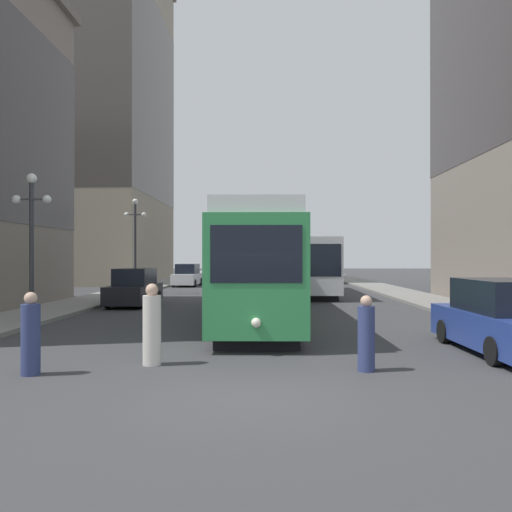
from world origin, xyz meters
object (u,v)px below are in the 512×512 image
Objects in this scene: parked_car_right_far at (501,319)px; pedestrian_crossing_far at (366,336)px; transit_bus at (311,264)px; pedestrian_on_sidewalk at (152,327)px; parked_car_left_near at (135,288)px; lamp_post_left_near at (32,223)px; parked_car_left_mid at (187,276)px; streetcar at (259,264)px; lamp_post_left_far at (135,231)px; pedestrian_crossing_near at (31,336)px.

parked_car_right_far is 4.23m from pedestrian_crossing_far.
transit_bus reaches higher than pedestrian_on_sidewalk.
transit_bus is at bearing 42.25° from parked_car_left_near.
parked_car_left_near is at bearing 74.70° from lamp_post_left_near.
lamp_post_left_near reaches higher than parked_car_left_near.
lamp_post_left_near is (-1.90, -23.78, 2.74)m from parked_car_left_mid.
lamp_post_left_near is (-8.06, -1.68, 1.49)m from streetcar.
transit_bus is (3.15, 13.49, -0.15)m from streetcar.
parked_car_left_mid reaches higher than pedestrian_on_sidewalk.
parked_car_left_mid is at bearing 138.40° from transit_bus.
streetcar is at bearing 11.79° from lamp_post_left_near.
transit_bus is 2.77× the size of parked_car_left_near.
streetcar is 9.38m from parked_car_right_far.
parked_car_left_mid is 10.03m from lamp_post_left_far.
pedestrian_crossing_near is at bearing -80.80° from lamp_post_left_far.
streetcar is 15.23m from lamp_post_left_far.
transit_bus reaches higher than pedestrian_crossing_near.
transit_bus is 22.64m from pedestrian_crossing_far.
pedestrian_crossing_far is at bearing -35.40° from lamp_post_left_near.
lamp_post_left_far reaches higher than transit_bus.
transit_bus is at bearing 53.53° from lamp_post_left_near.
transit_bus is at bearing -83.01° from parked_car_right_far.
parked_car_left_near is at bearing -46.28° from parked_car_right_far.
parked_car_right_far is at bearing -44.42° from parked_car_left_near.
parked_car_right_far is (12.22, -29.14, 0.00)m from parked_car_left_mid.
parked_car_left_near is 7.71m from lamp_post_left_near.
lamp_post_left_near is at bearing -91.69° from parked_car_left_mid.
streetcar is 9.63× the size of pedestrian_crossing_far.
pedestrian_crossing_far is at bearing -58.50° from parked_car_left_near.
parked_car_left_near reaches higher than pedestrian_crossing_near.
pedestrian_crossing_far is at bearing 28.25° from pedestrian_crossing_near.
lamp_post_left_near is at bearing -125.34° from transit_bus.
streetcar reaches higher than pedestrian_on_sidewalk.
transit_bus is 18.94m from lamp_post_left_near.
streetcar is at bearing 89.26° from pedestrian_crossing_near.
parked_car_right_far is at bearing -64.36° from parked_car_left_mid.
streetcar is 3.12× the size of parked_car_right_far.
transit_bus is at bearing 47.91° from pedestrian_crossing_far.
pedestrian_crossing_near is (-10.50, -2.54, -0.07)m from parked_car_right_far.
lamp_post_left_near reaches higher than parked_car_right_far.
parked_car_right_far is (2.91, -20.54, -1.10)m from transit_bus.
lamp_post_left_near reaches higher than pedestrian_crossing_far.
pedestrian_crossing_far is at bearing 27.90° from parked_car_right_far.
lamp_post_left_far is (-10.43, 21.87, 3.28)m from pedestrian_crossing_far.
lamp_post_left_far reaches higher than lamp_post_left_near.
transit_bus is at bearing -137.46° from pedestrian_on_sidewalk.
parked_car_left_near is at bearing -137.42° from transit_bus.
parked_car_left_mid reaches higher than pedestrian_crossing_far.
parked_car_right_far is at bearing -11.12° from pedestrian_crossing_far.
parked_car_right_far reaches higher than pedestrian_crossing_far.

